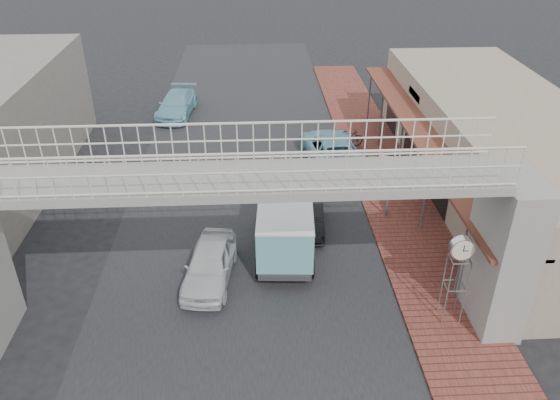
{
  "coord_description": "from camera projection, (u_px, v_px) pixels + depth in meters",
  "views": [
    {
      "loc": [
        0.44,
        -16.62,
        11.87
      ],
      "look_at": [
        1.35,
        0.62,
        1.8
      ],
      "focal_mm": 35.0,
      "sensor_mm": 36.0,
      "label": 1
    }
  ],
  "objects": [
    {
      "name": "ground",
      "position": [
        245.0,
        251.0,
        20.3
      ],
      "size": [
        120.0,
        120.0,
        0.0
      ],
      "primitive_type": "plane",
      "color": "black",
      "rests_on": "ground"
    },
    {
      "name": "angkot_van",
      "position": [
        285.0,
        222.0,
        19.53
      ],
      "size": [
        2.26,
        4.47,
        2.14
      ],
      "rotation": [
        0.0,
        0.0,
        -0.07
      ],
      "color": "black",
      "rests_on": "ground"
    },
    {
      "name": "street_clock",
      "position": [
        461.0,
        252.0,
        15.85
      ],
      "size": [
        0.74,
        0.6,
        2.98
      ],
      "rotation": [
        0.0,
        0.0,
        -0.04
      ],
      "color": "#59595B",
      "rests_on": "sidewalk"
    },
    {
      "name": "road_strip",
      "position": [
        245.0,
        251.0,
        20.29
      ],
      "size": [
        10.0,
        60.0,
        0.01
      ],
      "primitive_type": "cube",
      "color": "black",
      "rests_on": "ground"
    },
    {
      "name": "footbridge",
      "position": [
        241.0,
        242.0,
        15.25
      ],
      "size": [
        16.4,
        2.4,
        6.34
      ],
      "color": "gray",
      "rests_on": "ground"
    },
    {
      "name": "shophouse_row",
      "position": [
        501.0,
        150.0,
        23.23
      ],
      "size": [
        7.2,
        18.0,
        4.0
      ],
      "color": "gray",
      "rests_on": "ground"
    },
    {
      "name": "motorcycle_near",
      "position": [
        357.0,
        161.0,
        25.63
      ],
      "size": [
        1.66,
        0.58,
        0.87
      ],
      "primitive_type": "imported",
      "rotation": [
        0.0,
        0.0,
        1.57
      ],
      "color": "black",
      "rests_on": "sidewalk"
    },
    {
      "name": "dark_sedan",
      "position": [
        305.0,
        210.0,
        21.63
      ],
      "size": [
        1.54,
        3.94,
        1.28
      ],
      "primitive_type": "imported",
      "rotation": [
        0.0,
        0.0,
        -0.05
      ],
      "color": "black",
      "rests_on": "ground"
    },
    {
      "name": "sidewalk",
      "position": [
        398.0,
        204.0,
        23.15
      ],
      "size": [
        3.0,
        40.0,
        0.1
      ],
      "primitive_type": "cube",
      "color": "brown",
      "rests_on": "ground"
    },
    {
      "name": "arrow_sign",
      "position": [
        410.0,
        166.0,
        20.88
      ],
      "size": [
        1.78,
        1.2,
        2.95
      ],
      "rotation": [
        0.0,
        0.0,
        -0.34
      ],
      "color": "#59595B",
      "rests_on": "sidewalk"
    },
    {
      "name": "white_hatchback",
      "position": [
        210.0,
        264.0,
        18.54
      ],
      "size": [
        2.0,
        3.92,
        1.28
      ],
      "primitive_type": "imported",
      "rotation": [
        0.0,
        0.0,
        -0.13
      ],
      "color": "silver",
      "rests_on": "ground"
    },
    {
      "name": "motorcycle_far",
      "position": [
        349.0,
        139.0,
        27.71
      ],
      "size": [
        1.67,
        0.96,
        0.97
      ],
      "primitive_type": "imported",
      "rotation": [
        0.0,
        0.0,
        1.91
      ],
      "color": "black",
      "rests_on": "sidewalk"
    },
    {
      "name": "angkot_far",
      "position": [
        177.0,
        104.0,
        31.86
      ],
      "size": [
        2.32,
        4.63,
        1.29
      ],
      "primitive_type": "imported",
      "rotation": [
        0.0,
        0.0,
        -0.12
      ],
      "color": "#73B3C9",
      "rests_on": "ground"
    },
    {
      "name": "angkot_curb",
      "position": [
        332.0,
        149.0,
        26.37
      ],
      "size": [
        2.91,
        5.42,
        1.45
      ],
      "primitive_type": "imported",
      "rotation": [
        0.0,
        0.0,
        3.24
      ],
      "color": "#69A8B7",
      "rests_on": "ground"
    }
  ]
}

